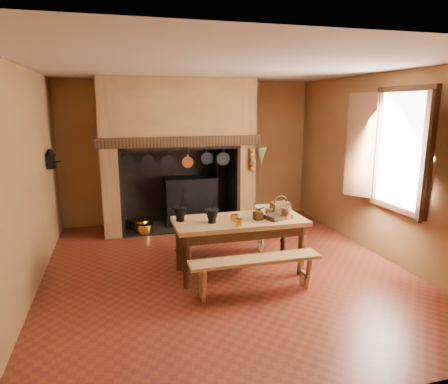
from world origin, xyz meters
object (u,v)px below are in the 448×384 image
iron_range (191,200)px  coffee_grinder (258,215)px  bench_front (255,267)px  wicker_basket (280,207)px  work_table (240,228)px  mixing_bowl (265,209)px

iron_range → coffee_grinder: iron_range is taller
bench_front → coffee_grinder: bearing=67.6°
coffee_grinder → wicker_basket: 0.53m
iron_range → work_table: 2.57m
coffee_grinder → mixing_bowl: 0.48m
wicker_basket → mixing_bowl: bearing=145.6°
iron_range → bench_front: size_ratio=0.96×
work_table → wicker_basket: bearing=15.4°
iron_range → work_table: iron_range is taller
bench_front → mixing_bowl: bearing=63.2°
iron_range → mixing_bowl: iron_range is taller
mixing_bowl → coffee_grinder: bearing=-122.6°
work_table → bench_front: bearing=-90.0°
work_table → wicker_basket: 0.74m
work_table → coffee_grinder: coffee_grinder is taller
work_table → bench_front: work_table is taller
iron_range → bench_front: bearing=-86.3°
iron_range → coffee_grinder: bearing=-80.5°
mixing_bowl → wicker_basket: size_ratio=1.08×
iron_range → wicker_basket: bearing=-69.4°
iron_range → mixing_bowl: size_ratio=5.45×
work_table → coffee_grinder: 0.32m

